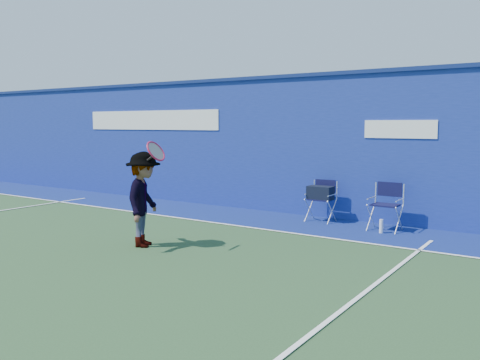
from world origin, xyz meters
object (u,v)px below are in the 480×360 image
Objects in this scene: directors_chair_left at (321,204)px; directors_chair_right at (385,216)px; tennis_player at (144,199)px; water_bottle at (381,226)px.

directors_chair_right is (1.39, -0.14, -0.07)m from directors_chair_left.
tennis_player reaches higher than directors_chair_left.
directors_chair_left is 3.89m from tennis_player.
directors_chair_right is at bearing -5.57° from directors_chair_left.
directors_chair_right is at bearing 49.83° from tennis_player.
water_bottle is (1.42, -0.44, -0.22)m from directors_chair_left.
directors_chair_left is 0.49× the size of tennis_player.
water_bottle is at bearing -17.13° from directors_chair_left.
water_bottle is (0.03, -0.30, -0.15)m from directors_chair_right.
tennis_player is (-2.92, -3.12, 0.65)m from water_bottle.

